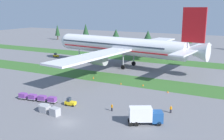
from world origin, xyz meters
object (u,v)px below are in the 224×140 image
at_px(cargo_dolly_lead, 52,99).
at_px(uld_container_2, 45,109).
at_px(cargo_dolly_fourth, 23,96).
at_px(baggage_tug, 70,102).
at_px(uld_container_0, 55,112).
at_px(pushback_tractor, 56,55).
at_px(taxiway_marker_3, 121,83).
at_px(catering_truck, 145,115).
at_px(cargo_dolly_second, 42,98).
at_px(taxiway_marker_2, 168,92).
at_px(ground_crew_loader, 112,107).
at_px(uld_container_1, 44,108).
at_px(taxiway_marker_1, 143,85).
at_px(ground_crew_marshaller, 171,109).
at_px(cargo_dolly_third, 32,97).
at_px(taxiway_marker_0, 93,78).
at_px(airliner, 124,46).

relative_size(cargo_dolly_lead, uld_container_2, 1.18).
height_order(cargo_dolly_lead, cargo_dolly_fourth, same).
distance_m(baggage_tug, uld_container_0, 6.57).
relative_size(pushback_tractor, taxiway_marker_3, 4.94).
bearing_deg(catering_truck, cargo_dolly_fourth, -118.51).
bearing_deg(baggage_tug, uld_container_0, -1.15).
xyz_separation_m(cargo_dolly_second, uld_container_0, (8.52, -5.59, -0.05)).
bearing_deg(taxiway_marker_2, ground_crew_loader, -111.97).
distance_m(uld_container_1, taxiway_marker_2, 33.77).
relative_size(ground_crew_loader, taxiway_marker_1, 3.49).
bearing_deg(cargo_dolly_lead, pushback_tractor, -148.94).
xyz_separation_m(ground_crew_marshaller, ground_crew_loader, (-12.24, -5.03, 0.00)).
bearing_deg(catering_truck, ground_crew_loader, -137.61).
relative_size(pushback_tractor, ground_crew_marshaller, 1.57).
distance_m(cargo_dolly_third, taxiway_marker_1, 32.28).
relative_size(taxiway_marker_0, taxiway_marker_2, 1.10).
xyz_separation_m(uld_container_0, uld_container_1, (-3.99, 1.00, -0.07)).
relative_size(uld_container_2, taxiway_marker_2, 3.32).
bearing_deg(uld_container_1, taxiway_marker_2, 50.42).
xyz_separation_m(pushback_tractor, uld_container_2, (42.02, -56.20, -0.01)).
height_order(baggage_tug, taxiway_marker_3, baggage_tug).
height_order(taxiway_marker_0, taxiway_marker_2, taxiway_marker_0).
distance_m(baggage_tug, taxiway_marker_2, 27.40).
distance_m(cargo_dolly_second, uld_container_0, 10.19).
relative_size(cargo_dolly_second, cargo_dolly_fourth, 1.00).
bearing_deg(baggage_tug, taxiway_marker_0, -168.34).
distance_m(cargo_dolly_second, cargo_dolly_fourth, 5.80).
distance_m(catering_truck, taxiway_marker_2, 22.30).
xyz_separation_m(baggage_tug, uld_container_1, (-3.34, -5.53, -0.01)).
bearing_deg(baggage_tug, uld_container_1, -37.95).
relative_size(cargo_dolly_lead, catering_truck, 0.33).
bearing_deg(taxiway_marker_1, airliner, 127.30).
distance_m(cargo_dolly_lead, ground_crew_marshaller, 28.63).
distance_m(airliner, taxiway_marker_3, 26.54).
height_order(baggage_tug, cargo_dolly_lead, baggage_tug).
height_order(ground_crew_loader, taxiway_marker_1, ground_crew_loader).
bearing_deg(taxiway_marker_2, ground_crew_marshaller, -71.92).
bearing_deg(cargo_dolly_third, uld_container_0, 58.45).
relative_size(airliner, taxiway_marker_0, 120.69).
bearing_deg(cargo_dolly_second, cargo_dolly_lead, 90.00).
relative_size(airliner, cargo_dolly_second, 33.86).
bearing_deg(uld_container_1, airliner, 94.01).
bearing_deg(ground_crew_loader, cargo_dolly_third, -153.31).
xyz_separation_m(cargo_dolly_third, ground_crew_loader, (21.26, 2.78, 0.03)).
xyz_separation_m(uld_container_0, uld_container_2, (-3.08, 0.37, -0.07)).
xyz_separation_m(baggage_tug, pushback_tractor, (-44.45, 50.04, 0.00)).
relative_size(catering_truck, taxiway_marker_1, 14.44).
relative_size(catering_truck, uld_container_1, 3.61).
distance_m(ground_crew_loader, taxiway_marker_0, 29.37).
height_order(pushback_tractor, uld_container_2, pushback_tractor).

